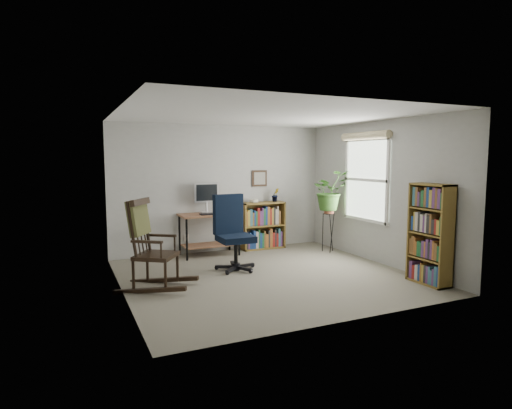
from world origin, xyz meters
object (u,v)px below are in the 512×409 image
office_chair (236,232)px  low_bookshelf (263,225)px  tall_bookshelf (430,234)px  desk (209,235)px  rocking_chair (156,243)px

office_chair → low_bookshelf: office_chair is taller
low_bookshelf → tall_bookshelf: 3.34m
tall_bookshelf → low_bookshelf: bearing=109.8°
desk → tall_bookshelf: bearing=-52.9°
office_chair → rocking_chair: 1.41m
office_chair → tall_bookshelf: tall_bookshelf is taller
office_chair → low_bookshelf: size_ratio=1.32×
rocking_chair → low_bookshelf: bearing=-19.2°
desk → rocking_chair: size_ratio=0.85×
low_bookshelf → tall_bookshelf: (1.13, -3.13, 0.25)m
desk → tall_bookshelf: tall_bookshelf is taller
office_chair → tall_bookshelf: bearing=-47.3°
rocking_chair → tall_bookshelf: 3.82m
office_chair → rocking_chair: bearing=-169.7°
desk → office_chair: bearing=-87.6°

